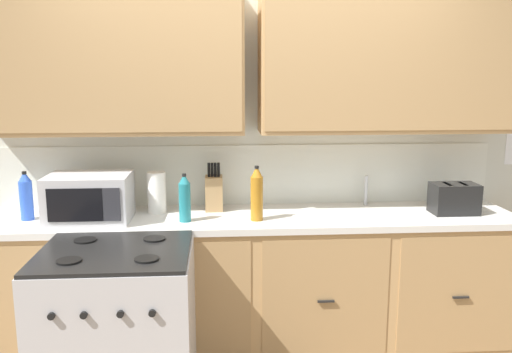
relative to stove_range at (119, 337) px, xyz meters
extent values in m
cube|color=silver|center=(0.74, 0.96, 0.71)|extent=(4.45, 0.05, 2.36)
cube|color=silver|center=(0.74, 0.93, 0.67)|extent=(3.25, 0.01, 0.40)
cube|color=tan|center=(-0.10, 0.76, 1.40)|extent=(1.58, 0.34, 0.87)
cube|color=#A58052|center=(-0.10, 0.59, 1.40)|extent=(1.55, 0.01, 0.82)
cube|color=tan|center=(1.57, 0.76, 1.40)|extent=(1.58, 0.34, 0.87)
cube|color=#A58052|center=(1.57, 0.59, 1.40)|extent=(1.55, 0.01, 0.82)
cube|color=black|center=(0.74, 0.66, -0.42)|extent=(3.19, 0.48, 0.10)
cube|color=tan|center=(0.74, 0.63, 0.03)|extent=(3.25, 0.60, 0.80)
cube|color=#A88354|center=(-0.49, 0.33, 0.03)|extent=(0.75, 0.01, 0.74)
cube|color=black|center=(-0.49, 0.31, 0.02)|extent=(0.10, 0.01, 0.01)
cube|color=#A88354|center=(0.33, 0.33, 0.03)|extent=(0.75, 0.01, 0.74)
cube|color=black|center=(0.33, 0.31, 0.02)|extent=(0.10, 0.01, 0.01)
cube|color=#A88354|center=(1.14, 0.33, 0.03)|extent=(0.75, 0.01, 0.74)
cube|color=black|center=(1.14, 0.31, 0.02)|extent=(0.10, 0.01, 0.01)
cube|color=#A88354|center=(1.96, 0.33, 0.03)|extent=(0.75, 0.01, 0.74)
cube|color=black|center=(1.96, 0.31, 0.02)|extent=(0.10, 0.01, 0.01)
cube|color=silver|center=(0.74, 0.63, 0.45)|extent=(3.28, 0.63, 0.04)
cube|color=#A8AAAF|center=(1.50, 0.66, 0.45)|extent=(0.56, 0.38, 0.02)
cube|color=#B7B7BC|center=(0.00, 0.00, -0.01)|extent=(0.76, 0.66, 0.92)
cube|color=black|center=(0.00, 0.00, 0.46)|extent=(0.74, 0.65, 0.02)
cylinder|color=black|center=(-0.18, -0.16, 0.47)|extent=(0.12, 0.12, 0.01)
cylinder|color=black|center=(0.18, -0.16, 0.47)|extent=(0.12, 0.12, 0.01)
cylinder|color=black|center=(-0.18, 0.16, 0.47)|extent=(0.12, 0.12, 0.01)
cylinder|color=black|center=(0.18, 0.16, 0.47)|extent=(0.12, 0.12, 0.01)
cylinder|color=black|center=(-0.22, -0.34, 0.28)|extent=(0.03, 0.02, 0.03)
cylinder|color=black|center=(-0.08, -0.34, 0.28)|extent=(0.03, 0.02, 0.03)
cylinder|color=black|center=(0.08, -0.34, 0.28)|extent=(0.03, 0.02, 0.03)
cylinder|color=black|center=(0.22, -0.34, 0.28)|extent=(0.03, 0.02, 0.03)
cube|color=#B7B7BC|center=(-0.24, 0.57, 0.61)|extent=(0.48, 0.36, 0.28)
cube|color=black|center=(-0.28, 0.39, 0.61)|extent=(0.31, 0.01, 0.19)
cube|color=#28282D|center=(-0.08, 0.39, 0.61)|extent=(0.10, 0.01, 0.19)
cube|color=black|center=(2.00, 0.59, 0.56)|extent=(0.28, 0.18, 0.19)
cube|color=black|center=(1.95, 0.59, 0.66)|extent=(0.02, 0.13, 0.01)
cube|color=black|center=(2.05, 0.59, 0.66)|extent=(0.02, 0.13, 0.01)
cube|color=#9C794E|center=(0.49, 0.78, 0.58)|extent=(0.11, 0.14, 0.22)
cylinder|color=black|center=(0.46, 0.77, 0.73)|extent=(0.02, 0.02, 0.09)
cylinder|color=black|center=(0.48, 0.77, 0.73)|extent=(0.02, 0.02, 0.09)
cylinder|color=black|center=(0.50, 0.77, 0.73)|extent=(0.02, 0.02, 0.09)
cylinder|color=black|center=(0.52, 0.77, 0.73)|extent=(0.02, 0.02, 0.09)
cylinder|color=#B2B5BA|center=(1.50, 0.84, 0.57)|extent=(0.02, 0.02, 0.20)
cylinder|color=white|center=(0.13, 0.74, 0.60)|extent=(0.12, 0.12, 0.26)
cylinder|color=#9E6619|center=(0.75, 0.51, 0.60)|extent=(0.07, 0.07, 0.26)
cone|color=#9E6619|center=(0.75, 0.51, 0.77)|extent=(0.07, 0.07, 0.07)
cylinder|color=black|center=(0.75, 0.51, 0.79)|extent=(0.03, 0.03, 0.02)
cylinder|color=blue|center=(-0.63, 0.62, 0.59)|extent=(0.08, 0.08, 0.24)
cone|color=blue|center=(-0.63, 0.62, 0.74)|extent=(0.07, 0.07, 0.06)
cylinder|color=black|center=(-0.63, 0.62, 0.76)|extent=(0.03, 0.03, 0.02)
cylinder|color=#1E707A|center=(0.32, 0.51, 0.59)|extent=(0.07, 0.07, 0.23)
cone|color=#1E707A|center=(0.32, 0.51, 0.73)|extent=(0.06, 0.06, 0.06)
cylinder|color=black|center=(0.32, 0.51, 0.75)|extent=(0.02, 0.02, 0.02)
camera|label=1|loc=(0.52, -2.63, 1.33)|focal=38.02mm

